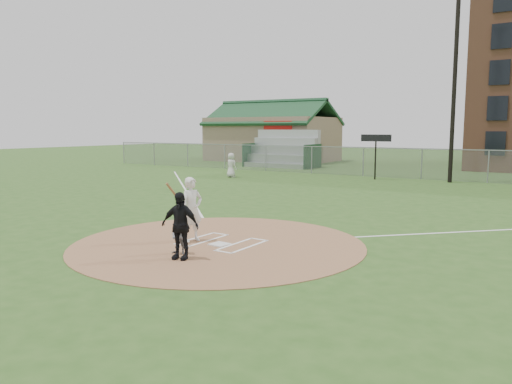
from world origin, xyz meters
The scene contains 14 objects.
ground centered at (0.00, 0.00, 0.00)m, with size 140.00×140.00×0.00m, color #2C501B.
dirt_circle centered at (0.00, 0.00, 0.01)m, with size 8.40×8.40×0.02m, color #9A6B49.
home_plate centered at (0.14, -0.14, 0.04)m, with size 0.49×0.49×0.03m, color silver.
foul_line_third centered at (-9.00, 9.00, 0.01)m, with size 0.10×24.00×0.01m, color white.
catcher centered at (-0.11, -1.55, 0.52)m, with size 0.48×0.38×0.99m, color slate.
umpire centered at (0.23, -1.90, 0.88)m, with size 1.01×0.42×1.72m, color black.
ondeck_player centered at (-11.24, 16.30, 0.83)m, with size 0.81×0.53×1.66m, color silver.
batters_boxes centered at (0.00, 0.15, 0.03)m, with size 2.08×1.88×0.01m.
batter_at_plate centered at (-0.82, -0.20, 0.97)m, with size 0.70×1.10×1.89m.
outfield_fence centered at (0.00, 22.00, 1.02)m, with size 56.08×0.08×2.03m.
bleachers centered at (-13.00, 26.20, 1.59)m, with size 6.08×3.20×3.20m.
clubhouse centered at (-18.00, 32.99, 2.39)m, with size 12.20×8.71×6.23m.
light_pole centered at (2.00, 21.00, 6.61)m, with size 1.20×0.30×12.22m.
scoreboard_sign centered at (-2.50, 20.20, 2.39)m, with size 2.00×0.10×2.93m.
Camera 1 is at (8.56, -11.25, 3.32)m, focal length 35.00 mm.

